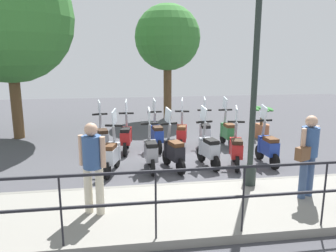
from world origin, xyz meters
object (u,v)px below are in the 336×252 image
scooter_far_0 (228,131)px  scooter_far_3 (157,134)px  lamp_post_near (254,92)px  scooter_near_3 (174,151)px  scooter_near_0 (268,147)px  scooter_near_5 (112,154)px  tree_large (8,18)px  scooter_far_1 (205,132)px  scooter_far_4 (126,136)px  potted_palm (261,124)px  pedestrian_with_bag (308,150)px  scooter_near_1 (236,149)px  scooter_near_4 (151,152)px  pedestrian_distant (93,162)px  scooter_far_2 (182,134)px  scooter_near_2 (208,148)px  scooter_far_5 (102,138)px  tree_distant (168,38)px

scooter_far_0 → scooter_far_3: size_ratio=1.00×
lamp_post_near → scooter_near_3: (1.55, 1.37, -1.63)m
scooter_near_0 → scooter_near_5: (-0.07, 4.03, 0.00)m
tree_large → scooter_far_1: bearing=-108.9°
tree_large → scooter_far_4: bearing=-122.2°
potted_palm → scooter_far_1: bearing=113.4°
tree_large → scooter_near_5: (-4.04, -3.28, -3.52)m
lamp_post_near → scooter_far_4: (3.26, 2.50, -1.63)m
scooter_near_5 → scooter_far_0: 4.04m
potted_palm → pedestrian_with_bag: bearing=164.6°
scooter_far_1 → scooter_far_3: size_ratio=1.00×
potted_palm → scooter_near_1: scooter_near_1 is taller
scooter_near_5 → scooter_far_3: 2.26m
scooter_near_4 → scooter_near_5: same height
lamp_post_near → pedestrian_distant: lamp_post_near is taller
scooter_far_0 → pedestrian_with_bag: bearing=-179.3°
pedestrian_with_bag → tree_large: bearing=22.9°
lamp_post_near → scooter_far_4: 4.42m
scooter_far_2 → pedestrian_distant: bearing=164.0°
scooter_far_0 → scooter_far_2: same height
scooter_near_2 → scooter_near_4: bearing=81.0°
pedestrian_distant → scooter_far_5: (4.05, 0.06, -0.60)m
potted_palm → scooter_far_3: scooter_far_3 is taller
scooter_near_5 → scooter_far_5: bearing=25.7°
scooter_near_2 → scooter_far_0: size_ratio=1.00×
scooter_near_0 → scooter_near_1: size_ratio=1.00×
scooter_near_1 → scooter_far_4: same height
scooter_near_5 → scooter_far_4: (1.73, -0.39, 0.00)m
lamp_post_near → potted_palm: size_ratio=4.17×
scooter_far_4 → scooter_far_5: bearing=100.7°
lamp_post_near → scooter_near_1: 2.25m
scooter_near_1 → scooter_far_0: size_ratio=1.00×
scooter_far_3 → scooter_far_4: (-0.11, 0.92, 0.00)m
scooter_near_2 → scooter_near_5: size_ratio=1.00×
scooter_far_2 → scooter_far_0: bearing=-74.0°
tree_distant → scooter_near_5: (-6.92, 2.39, -3.08)m
lamp_post_near → scooter_far_4: bearing=37.6°
tree_large → scooter_near_2: bearing=-124.3°
scooter_far_3 → tree_large: bearing=58.9°
scooter_near_2 → scooter_far_4: 2.61m
pedestrian_with_bag → scooter_near_5: bearing=33.4°
lamp_post_near → scooter_far_0: lamp_post_near is taller
potted_palm → scooter_near_1: 3.54m
scooter_far_5 → scooter_far_2: bearing=-97.5°
scooter_near_0 → scooter_near_1: (-0.06, 0.88, 0.00)m
potted_palm → scooter_far_2: (-1.11, 3.06, 0.04)m
potted_palm → scooter_near_3: size_ratio=0.69×
scooter_far_2 → scooter_far_1: bearing=-68.7°
scooter_far_3 → potted_palm: bearing=-79.6°
scooter_near_0 → pedestrian_distant: bearing=117.0°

